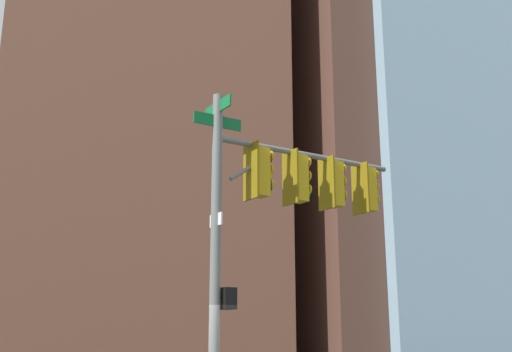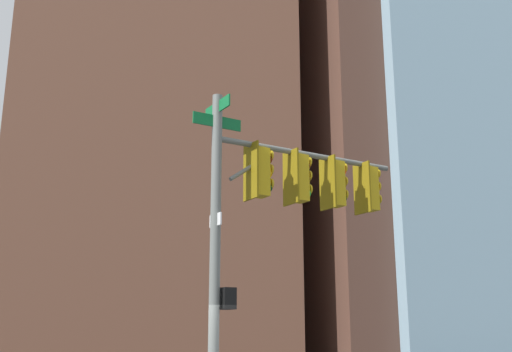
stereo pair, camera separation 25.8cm
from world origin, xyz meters
name	(u,v)px [view 1 (the left image)]	position (x,y,z in m)	size (l,w,h in m)	color
signal_pole_assembly	(288,201)	(-0.76, 1.94, 4.65)	(1.55, 4.90, 6.62)	slate
building_brick_nearside	(133,5)	(-31.84, 2.66, 26.10)	(23.19, 16.02, 52.20)	brown
building_brick_midblock	(376,143)	(-28.52, 21.35, 16.18)	(18.41, 16.92, 32.35)	brown
building_brick_farside	(282,163)	(-51.92, 23.16, 20.80)	(19.97, 14.02, 41.61)	brown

